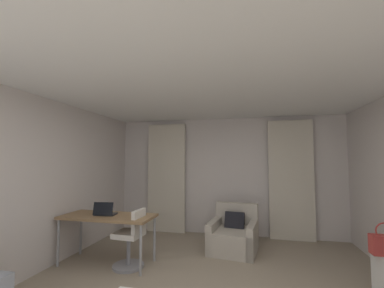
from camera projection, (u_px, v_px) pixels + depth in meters
The scene contains 9 objects.
wall_window at pixel (226, 176), 5.66m from camera, with size 5.12×0.06×2.60m.
wall_left at pixel (12, 186), 3.27m from camera, with size 0.06×6.12×2.60m.
ceiling at pixel (200, 72), 2.80m from camera, with size 5.12×6.12×0.06m, color white.
curtain_left_panel at pixel (166, 177), 5.83m from camera, with size 0.90×0.06×2.50m.
curtain_right_panel at pixel (291, 179), 5.22m from camera, with size 0.90×0.06×2.50m.
armchair at pixel (234, 236), 4.56m from camera, with size 0.92×0.98×0.81m.
desk at pixel (108, 219), 4.01m from camera, with size 1.48×0.64×0.76m.
desk_chair at pixel (131, 241), 3.84m from camera, with size 0.48×0.48×0.88m.
laptop at pixel (105, 212), 4.01m from camera, with size 0.35×0.28×0.22m.
Camera 1 is at (0.52, -2.69, 1.63)m, focal length 23.29 mm.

